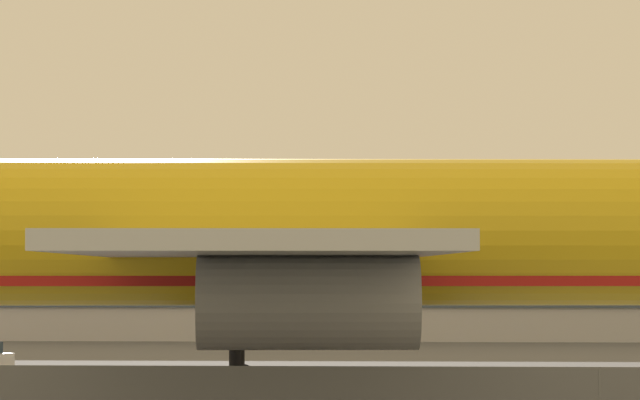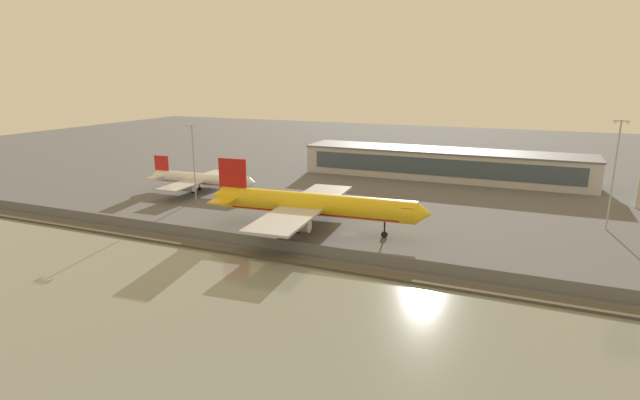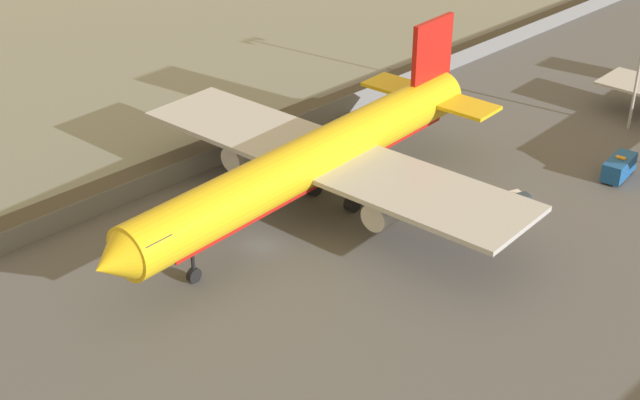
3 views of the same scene
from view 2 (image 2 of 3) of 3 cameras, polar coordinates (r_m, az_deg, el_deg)
The scene contains 10 objects.
ground_plane at distance 111.59m, azimuth 3.15°, elevation -3.81°, with size 500.00×500.00×0.00m, color #565659.
shoreline_seawall at distance 93.60m, azimuth -1.20°, elevation -7.22°, with size 320.00×3.00×0.50m.
perimeter_fence at distance 97.13m, azimuth -0.10°, elevation -5.83°, with size 280.00×0.10×2.33m.
cargo_jet_yellow at distance 112.09m, azimuth -1.03°, elevation -0.56°, with size 52.34×44.92×15.52m.
passenger_jet_white_red at distance 153.78m, azimuth -13.52°, elevation 2.33°, with size 36.36×31.25×10.38m.
baggage_tug at distance 132.25m, azimuth -4.39°, elevation -0.61°, with size 2.64×3.56×1.80m.
ops_van at distance 141.77m, azimuth -8.56°, elevation 0.48°, with size 5.45×2.82×2.48m.
terminal_building at distance 175.20m, azimuth 13.91°, elevation 4.03°, with size 94.92×17.21×9.79m.
apron_light_mast_apron_west at distance 142.38m, azimuth -14.25°, elevation 4.59°, with size 3.20×0.40×21.11m.
apron_light_mast_apron_east at distance 128.77m, azimuth 30.60°, elevation 2.95°, with size 3.20×0.40×24.85m.
Camera 2 is at (36.08, -99.89, 34.26)m, focal length 28.00 mm.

